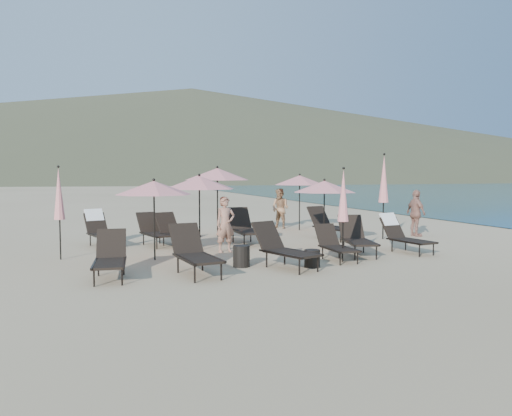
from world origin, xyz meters
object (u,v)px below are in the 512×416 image
object	(u,v)px
lounger_2	(283,247)
umbrella_open_1	(199,183)
umbrella_open_4	(300,180)
umbrella_open_0	(154,188)
lounger_4	(357,237)
umbrella_closed_1	(384,179)
lounger_1	(194,252)
side_table_1	(312,258)
umbrella_closed_2	(59,194)
beachgoer_b	(280,208)
lounger_7	(155,230)
umbrella_open_3	(217,174)
beachgoer_c	(416,213)
beachgoer_a	(225,224)
lounger_5	(403,234)
lounger_0	(110,257)
umbrella_open_2	(324,187)
lounger_3	(335,244)
lounger_9	(245,227)
lounger_8	(176,231)
lounger_6	(100,229)
umbrella_closed_0	(343,196)
lounger_10	(330,224)
side_table_0	(241,256)

from	to	relation	value
lounger_2	umbrella_open_1	world-z (taller)	umbrella_open_1
umbrella_open_4	umbrella_open_0	bearing A→B (deg)	-141.58
lounger_4	umbrella_closed_1	size ratio (longest dim) A/B	0.66
lounger_1	side_table_1	xyz separation A→B (m)	(2.72, -0.13, -0.28)
lounger_1	umbrella_closed_2	size ratio (longest dim) A/B	0.79
side_table_1	beachgoer_b	size ratio (longest dim) A/B	0.26
lounger_7	umbrella_open_3	xyz separation A→B (m)	(2.30, 1.38, 1.68)
lounger_4	beachgoer_c	distance (m)	4.75
umbrella_open_1	umbrella_open_3	size ratio (longest dim) A/B	0.89
lounger_1	beachgoer_c	bearing A→B (deg)	17.39
umbrella_closed_1	side_table_1	bearing A→B (deg)	-139.49
lounger_7	beachgoer_a	bearing A→B (deg)	-63.72
lounger_5	beachgoer_a	world-z (taller)	beachgoer_a
lounger_0	side_table_1	size ratio (longest dim) A/B	4.18
lounger_1	umbrella_open_4	bearing A→B (deg)	44.40
umbrella_open_4	umbrella_closed_1	size ratio (longest dim) A/B	0.76
umbrella_open_2	umbrella_closed_2	bearing A→B (deg)	177.63
lounger_3	umbrella_closed_2	size ratio (longest dim) A/B	0.63
lounger_7	lounger_9	bearing A→B (deg)	-24.38
lounger_1	lounger_7	distance (m)	4.60
lounger_8	lounger_7	bearing A→B (deg)	126.68
lounger_9	side_table_1	world-z (taller)	lounger_9
lounger_6	beachgoer_b	size ratio (longest dim) A/B	1.16
umbrella_open_4	lounger_5	bearing A→B (deg)	-84.74
lounger_4	side_table_1	world-z (taller)	lounger_4
lounger_1	beachgoer_b	size ratio (longest dim) A/B	1.19
umbrella_closed_2	umbrella_open_2	bearing A→B (deg)	-2.37
lounger_2	beachgoer_b	xyz separation A→B (m)	(2.98, 7.60, 0.31)
beachgoer_b	beachgoer_c	bearing A→B (deg)	8.01
umbrella_open_3	umbrella_closed_0	world-z (taller)	umbrella_open_3
lounger_0	lounger_5	world-z (taller)	lounger_5
lounger_7	lounger_10	bearing A→B (deg)	-18.73
lounger_3	lounger_6	bearing A→B (deg)	140.95
side_table_1	umbrella_closed_0	bearing A→B (deg)	21.49
lounger_4	lounger_9	world-z (taller)	lounger_9
lounger_7	umbrella_open_1	world-z (taller)	umbrella_open_1
umbrella_closed_1	lounger_10	bearing A→B (deg)	159.42
umbrella_closed_0	side_table_1	bearing A→B (deg)	-158.51
umbrella_closed_2	lounger_7	bearing A→B (deg)	34.13
beachgoer_a	umbrella_open_1	bearing A→B (deg)	133.28
beachgoer_c	lounger_2	bearing A→B (deg)	120.83
lounger_4	beachgoer_b	bearing A→B (deg)	100.61
umbrella_closed_1	side_table_0	bearing A→B (deg)	-152.01
lounger_5	lounger_6	size ratio (longest dim) A/B	0.95
lounger_10	umbrella_open_0	xyz separation A→B (m)	(-5.98, -2.15, 1.31)
umbrella_open_1	lounger_10	bearing A→B (deg)	12.41
umbrella_open_0	umbrella_open_2	xyz separation A→B (m)	(4.95, 0.53, -0.03)
beachgoer_c	umbrella_closed_0	bearing A→B (deg)	126.96
lounger_4	umbrella_open_4	bearing A→B (deg)	95.43
lounger_2	lounger_10	world-z (taller)	lounger_10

